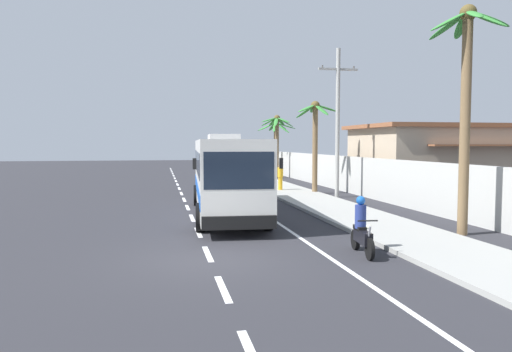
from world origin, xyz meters
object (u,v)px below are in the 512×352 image
(roadside_building, at_px, (459,159))
(palm_third, at_px, (466,83))
(pedestrian_near_kerb, at_px, (280,176))
(utility_pole_mid, at_px, (338,120))
(motorcycle_trailing, at_px, (362,231))
(palm_second, at_px, (276,136))
(motorcycle_beside_bus, at_px, (242,182))
(palm_nearest, at_px, (277,134))
(coach_bus_foreground, at_px, (226,173))
(palm_fourth, at_px, (315,131))

(roadside_building, bearing_deg, palm_third, -123.08)
(pedestrian_near_kerb, bearing_deg, utility_pole_mid, 100.93)
(motorcycle_trailing, distance_m, palm_third, 6.78)
(pedestrian_near_kerb, relative_size, palm_second, 0.31)
(motorcycle_beside_bus, relative_size, palm_second, 0.36)
(motorcycle_trailing, relative_size, roadside_building, 0.15)
(motorcycle_beside_bus, xyz_separation_m, motorcycle_trailing, (0.44, -18.06, 0.01))
(palm_nearest, bearing_deg, palm_third, -90.60)
(motorcycle_trailing, bearing_deg, palm_third, 24.62)
(motorcycle_trailing, xyz_separation_m, palm_second, (5.53, 33.88, 3.23))
(palm_second, height_order, roadside_building, palm_second)
(motorcycle_beside_bus, bearing_deg, palm_third, -72.45)
(motorcycle_beside_bus, height_order, palm_second, palm_second)
(motorcycle_beside_bus, relative_size, pedestrian_near_kerb, 1.16)
(coach_bus_foreground, bearing_deg, motorcycle_beside_bus, 76.39)
(coach_bus_foreground, height_order, motorcycle_beside_bus, coach_bus_foreground)
(utility_pole_mid, height_order, palm_nearest, utility_pole_mid)
(motorcycle_trailing, distance_m, roadside_building, 20.08)
(palm_third, distance_m, palm_fourth, 14.30)
(palm_fourth, bearing_deg, roadside_building, -7.39)
(motorcycle_beside_bus, bearing_deg, palm_fourth, -21.67)
(coach_bus_foreground, relative_size, utility_pole_mid, 1.38)
(motorcycle_beside_bus, relative_size, palm_third, 0.25)
(palm_third, bearing_deg, palm_second, 88.33)
(palm_third, bearing_deg, palm_fourth, 92.92)
(palm_fourth, bearing_deg, motorcycle_trailing, -103.35)
(coach_bus_foreground, distance_m, utility_pole_mid, 9.60)
(motorcycle_beside_bus, distance_m, utility_pole_mid, 7.41)
(palm_fourth, height_order, roadside_building, palm_fourth)
(palm_nearest, relative_size, palm_fourth, 0.99)
(utility_pole_mid, bearing_deg, pedestrian_near_kerb, 123.28)
(palm_second, distance_m, palm_fourth, 17.62)
(pedestrian_near_kerb, xyz_separation_m, utility_pole_mid, (2.47, -3.76, 3.49))
(motorcycle_beside_bus, height_order, utility_pole_mid, utility_pole_mid)
(motorcycle_trailing, distance_m, palm_second, 34.48)
(motorcycle_trailing, height_order, palm_nearest, palm_nearest)
(motorcycle_trailing, bearing_deg, palm_second, 80.73)
(motorcycle_beside_bus, bearing_deg, pedestrian_near_kerb, -4.04)
(palm_second, height_order, palm_third, palm_third)
(coach_bus_foreground, height_order, roadside_building, roadside_building)
(palm_second, height_order, palm_fourth, palm_fourth)
(pedestrian_near_kerb, bearing_deg, roadside_building, 143.74)
(palm_second, bearing_deg, roadside_building, -68.02)
(motorcycle_beside_bus, height_order, palm_third, palm_third)
(palm_nearest, xyz_separation_m, roadside_building, (8.19, -15.59, -1.82))
(utility_pole_mid, distance_m, palm_third, 12.03)
(utility_pole_mid, bearing_deg, motorcycle_beside_bus, 141.57)
(coach_bus_foreground, distance_m, palm_fourth, 10.52)
(motorcycle_beside_bus, distance_m, pedestrian_near_kerb, 2.53)
(motorcycle_beside_bus, height_order, pedestrian_near_kerb, pedestrian_near_kerb)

